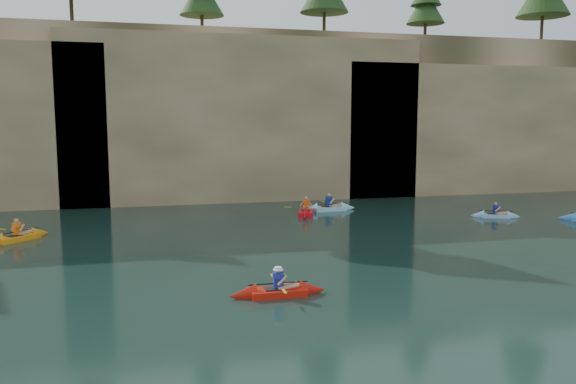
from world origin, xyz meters
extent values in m
plane|color=black|center=(0.00, 0.00, 0.00)|extent=(160.00, 160.00, 0.00)
cube|color=tan|center=(0.00, 30.00, 6.00)|extent=(70.00, 16.00, 12.00)
cube|color=tan|center=(2.00, 22.60, 5.70)|extent=(24.00, 2.40, 11.40)
cube|color=tan|center=(22.00, 22.60, 4.92)|extent=(26.00, 2.40, 9.84)
cube|color=black|center=(-4.00, 21.95, 1.60)|extent=(3.50, 1.00, 3.20)
cube|color=black|center=(10.00, 21.95, 2.25)|extent=(5.00, 1.00, 4.50)
cube|color=red|center=(-0.73, 1.45, 0.14)|extent=(2.41, 0.76, 0.27)
cone|color=red|center=(0.40, 1.44, 0.14)|extent=(0.85, 0.72, 0.72)
cone|color=red|center=(-1.86, 1.45, 0.14)|extent=(0.85, 0.72, 0.72)
cube|color=black|center=(-0.88, 1.45, 0.24)|extent=(0.55, 0.45, 0.04)
cube|color=#1B2998|center=(-0.73, 1.45, 0.51)|extent=(0.31, 0.20, 0.46)
sphere|color=tan|center=(-0.73, 1.45, 0.83)|extent=(0.19, 0.19, 0.19)
cylinder|color=black|center=(-0.73, 1.45, 0.41)|extent=(1.91, 0.05, 0.04)
cube|color=#F6A914|center=(-0.72, 2.30, 0.41)|extent=(0.08, 0.42, 0.02)
cube|color=#F6A914|center=(-0.73, 0.59, 0.41)|extent=(0.08, 0.42, 0.02)
cylinder|color=white|center=(-0.73, 1.45, 0.87)|extent=(0.33, 0.33, 0.09)
cube|color=orange|center=(-10.53, 12.30, 0.14)|extent=(2.34, 2.40, 0.28)
cone|color=orange|center=(-9.70, 13.17, 0.14)|extent=(1.18, 1.18, 0.76)
cube|color=black|center=(-10.63, 12.19, 0.25)|extent=(0.73, 0.73, 0.04)
cube|color=orange|center=(-10.53, 12.30, 0.55)|extent=(0.40, 0.41, 0.51)
sphere|color=tan|center=(-10.53, 12.30, 0.91)|extent=(0.21, 0.21, 0.21)
cylinder|color=black|center=(-10.53, 12.30, 0.42)|extent=(1.58, 1.66, 0.04)
cube|color=#F6A914|center=(-11.28, 13.01, 0.42)|extent=(0.36, 0.35, 0.02)
cube|color=#F6A914|center=(-9.78, 11.59, 0.42)|extent=(0.36, 0.35, 0.02)
cube|color=#93C2F6|center=(14.44, 12.40, 0.12)|extent=(2.20, 1.46, 0.24)
cone|color=#93C2F6|center=(15.35, 12.00, 0.12)|extent=(0.94, 0.89, 0.65)
cone|color=#93C2F6|center=(13.53, 12.79, 0.12)|extent=(0.94, 0.89, 0.65)
cube|color=black|center=(14.30, 12.46, 0.21)|extent=(0.67, 0.59, 0.04)
cube|color=navy|center=(14.44, 12.40, 0.46)|extent=(0.35, 0.29, 0.44)
sphere|color=tan|center=(14.44, 12.40, 0.77)|extent=(0.18, 0.18, 0.18)
cylinder|color=black|center=(14.44, 12.40, 0.38)|extent=(1.78, 0.80, 0.04)
cube|color=#F6A914|center=(14.78, 13.19, 0.38)|extent=(0.24, 0.42, 0.02)
cube|color=#F6A914|center=(14.10, 11.60, 0.38)|extent=(0.24, 0.42, 0.02)
cube|color=red|center=(4.29, 15.97, 0.14)|extent=(1.64, 2.87, 0.29)
cone|color=red|center=(4.69, 17.20, 0.14)|extent=(1.06, 1.17, 0.79)
cone|color=red|center=(3.88, 14.74, 0.14)|extent=(1.06, 1.17, 0.79)
cube|color=black|center=(4.24, 15.83, 0.26)|extent=(0.64, 0.68, 0.04)
cube|color=#EC5513|center=(4.29, 15.97, 0.57)|extent=(0.33, 0.42, 0.53)
sphere|color=tan|center=(4.29, 15.97, 0.95)|extent=(0.22, 0.22, 0.22)
cylinder|color=black|center=(4.29, 15.97, 0.43)|extent=(0.77, 2.24, 0.04)
cube|color=#F6A914|center=(3.27, 16.30, 0.43)|extent=(0.42, 0.21, 0.02)
cube|color=#F6A914|center=(5.31, 15.63, 0.43)|extent=(0.42, 0.21, 0.02)
cube|color=#98E6FF|center=(6.01, 16.93, 0.15)|extent=(2.75, 1.07, 0.29)
cone|color=#98E6FF|center=(7.27, 17.05, 0.15)|extent=(1.02, 0.88, 0.80)
cone|color=#98E6FF|center=(4.75, 16.82, 0.15)|extent=(1.02, 0.88, 0.80)
cube|color=black|center=(5.86, 16.92, 0.26)|extent=(0.59, 0.55, 0.04)
cube|color=navy|center=(6.01, 16.93, 0.57)|extent=(0.38, 0.27, 0.54)
sphere|color=tan|center=(6.01, 16.93, 0.96)|extent=(0.23, 0.23, 0.23)
cylinder|color=black|center=(6.01, 16.93, 0.43)|extent=(2.36, 0.25, 0.04)
cube|color=#F6A914|center=(5.91, 18.01, 0.43)|extent=(0.12, 0.43, 0.02)
cube|color=#F6A914|center=(6.11, 15.85, 0.43)|extent=(0.12, 0.43, 0.02)
cone|color=#448CE9|center=(17.84, 10.76, 0.14)|extent=(1.17, 1.19, 0.74)
camera|label=1|loc=(-4.55, -15.22, 5.51)|focal=35.00mm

